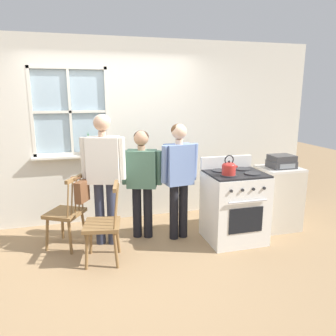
% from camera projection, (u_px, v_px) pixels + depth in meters
% --- Properties ---
extents(ground_plane, '(16.00, 16.00, 0.00)m').
position_uv_depth(ground_plane, '(130.00, 260.00, 3.85)').
color(ground_plane, '#937551').
extents(wall_back, '(6.40, 0.16, 2.70)m').
position_uv_depth(wall_back, '(115.00, 133.00, 4.88)').
color(wall_back, silver).
rests_on(wall_back, ground_plane).
extents(chair_by_window, '(0.56, 0.56, 0.93)m').
position_uv_depth(chair_by_window, '(66.00, 214.00, 4.11)').
color(chair_by_window, olive).
rests_on(chair_by_window, ground_plane).
extents(chair_near_wall, '(0.47, 0.48, 0.93)m').
position_uv_depth(chair_near_wall, '(104.00, 225.00, 3.75)').
color(chair_near_wall, olive).
rests_on(chair_near_wall, ground_plane).
extents(person_elderly_left, '(0.56, 0.31, 1.67)m').
position_uv_depth(person_elderly_left, '(104.00, 168.00, 4.07)').
color(person_elderly_left, '#2D3347').
rests_on(person_elderly_left, ground_plane).
extents(person_teen_center, '(0.54, 0.32, 1.45)m').
position_uv_depth(person_teen_center, '(142.00, 175.00, 4.30)').
color(person_teen_center, black).
rests_on(person_teen_center, ground_plane).
extents(person_adult_right, '(0.51, 0.26, 1.54)m').
position_uv_depth(person_adult_right, '(179.00, 171.00, 4.26)').
color(person_adult_right, black).
rests_on(person_adult_right, ground_plane).
extents(stove, '(0.73, 0.68, 1.08)m').
position_uv_depth(stove, '(234.00, 206.00, 4.30)').
color(stove, white).
rests_on(stove, ground_plane).
extents(kettle, '(0.21, 0.17, 0.25)m').
position_uv_depth(kettle, '(229.00, 168.00, 4.01)').
color(kettle, red).
rests_on(kettle, stove).
extents(potted_plant, '(0.15, 0.15, 0.35)m').
position_uv_depth(potted_plant, '(89.00, 148.00, 4.73)').
color(potted_plant, '#935B3D').
rests_on(potted_plant, wall_back).
extents(handbag, '(0.25, 0.24, 0.31)m').
position_uv_depth(handbag, '(82.00, 191.00, 3.98)').
color(handbag, brown).
rests_on(handbag, chair_by_window).
extents(side_counter, '(0.55, 0.50, 0.90)m').
position_uv_depth(side_counter, '(278.00, 198.00, 4.70)').
color(side_counter, beige).
rests_on(side_counter, ground_plane).
extents(stereo, '(0.34, 0.29, 0.18)m').
position_uv_depth(stereo, '(282.00, 162.00, 4.56)').
color(stereo, '#38383A').
rests_on(stereo, side_counter).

